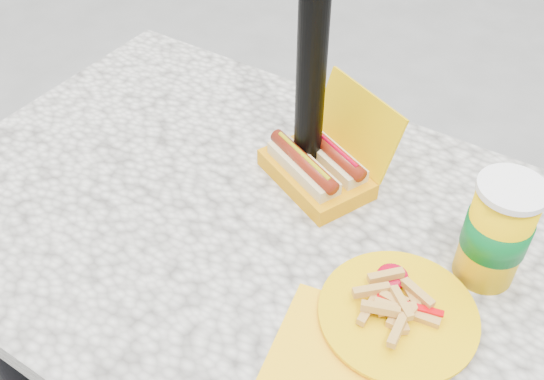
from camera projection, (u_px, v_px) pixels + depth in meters
The scene contains 4 objects.
picnic_table at pixel (259, 263), 1.10m from camera, with size 1.20×0.80×0.75m.
hotdog_box at pixel (319, 165), 1.08m from camera, with size 0.25×0.24×0.16m.
fries_plate at pixel (393, 315), 0.88m from camera, with size 0.27×0.32×0.04m.
soda_cup at pixel (497, 232), 0.89m from camera, with size 0.10×0.10×0.18m.
Camera 1 is at (0.40, -0.58, 1.50)m, focal length 40.00 mm.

